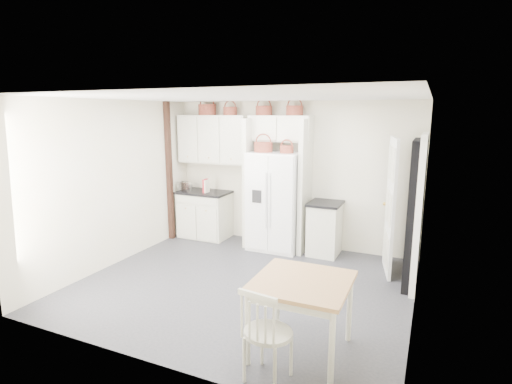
% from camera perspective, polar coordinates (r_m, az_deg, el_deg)
% --- Properties ---
extents(floor, '(4.50, 4.50, 0.00)m').
position_cam_1_polar(floor, '(5.83, -1.79, -13.03)').
color(floor, '#2A2A33').
rests_on(floor, ground).
extents(ceiling, '(4.50, 4.50, 0.00)m').
position_cam_1_polar(ceiling, '(5.32, -1.97, 13.41)').
color(ceiling, white).
rests_on(ceiling, wall_back).
extents(wall_back, '(4.50, 0.00, 4.50)m').
position_cam_1_polar(wall_back, '(7.25, 5.05, 2.52)').
color(wall_back, beige).
rests_on(wall_back, floor).
extents(wall_left, '(0.00, 4.00, 4.00)m').
position_cam_1_polar(wall_left, '(6.71, -19.44, 1.19)').
color(wall_left, beige).
rests_on(wall_left, floor).
extents(wall_right, '(0.00, 4.00, 4.00)m').
position_cam_1_polar(wall_right, '(4.90, 22.52, -2.59)').
color(wall_right, beige).
rests_on(wall_right, floor).
extents(refrigerator, '(0.89, 0.72, 1.73)m').
position_cam_1_polar(refrigerator, '(7.06, 2.91, -1.29)').
color(refrigerator, white).
rests_on(refrigerator, floor).
extents(base_cab_left, '(0.94, 0.59, 0.87)m').
position_cam_1_polar(base_cab_left, '(7.86, -7.32, -3.29)').
color(base_cab_left, beige).
rests_on(base_cab_left, floor).
extents(base_cab_right, '(0.50, 0.59, 0.87)m').
position_cam_1_polar(base_cab_right, '(6.96, 9.78, -5.28)').
color(base_cab_right, beige).
rests_on(base_cab_right, floor).
extents(dining_table, '(0.94, 0.94, 0.78)m').
position_cam_1_polar(dining_table, '(4.23, 6.46, -17.22)').
color(dining_table, '#A87044').
rests_on(dining_table, floor).
extents(windsor_chair, '(0.50, 0.47, 0.92)m').
position_cam_1_polar(windsor_chair, '(3.80, 1.75, -19.45)').
color(windsor_chair, beige).
rests_on(windsor_chair, floor).
extents(counter_left, '(0.98, 0.63, 0.04)m').
position_cam_1_polar(counter_left, '(7.75, -7.40, -0.04)').
color(counter_left, black).
rests_on(counter_left, base_cab_left).
extents(counter_right, '(0.54, 0.63, 0.04)m').
position_cam_1_polar(counter_right, '(6.84, 9.91, -1.62)').
color(counter_right, black).
rests_on(counter_right, base_cab_right).
extents(toaster, '(0.28, 0.19, 0.18)m').
position_cam_1_polar(toaster, '(7.84, -10.13, 0.81)').
color(toaster, silver).
rests_on(toaster, counter_left).
extents(cookbook_red, '(0.05, 0.17, 0.26)m').
position_cam_1_polar(cookbook_red, '(7.62, -7.24, 0.89)').
color(cookbook_red, red).
rests_on(cookbook_red, counter_left).
extents(cookbook_cream, '(0.04, 0.16, 0.24)m').
position_cam_1_polar(cookbook_cream, '(7.61, -7.07, 0.83)').
color(cookbook_cream, white).
rests_on(cookbook_cream, counter_left).
extents(basket_upper_b, '(0.34, 0.34, 0.20)m').
position_cam_1_polar(basket_upper_b, '(7.70, -7.00, 11.59)').
color(basket_upper_b, maroon).
rests_on(basket_upper_b, upper_cabinet).
extents(basket_upper_c, '(0.26, 0.26, 0.15)m').
position_cam_1_polar(basket_upper_c, '(7.46, -3.72, 11.46)').
color(basket_upper_c, maroon).
rests_on(basket_upper_c, upper_cabinet).
extents(basket_bridge_a, '(0.30, 0.30, 0.17)m').
position_cam_1_polar(basket_bridge_a, '(7.17, 1.13, 11.55)').
color(basket_bridge_a, maroon).
rests_on(basket_bridge_a, bridge_cabinet).
extents(basket_bridge_b, '(0.29, 0.29, 0.17)m').
position_cam_1_polar(basket_bridge_b, '(6.97, 5.53, 11.51)').
color(basket_bridge_b, maroon).
rests_on(basket_bridge_b, bridge_cabinet).
extents(basket_fridge_a, '(0.32, 0.32, 0.17)m').
position_cam_1_polar(basket_fridge_a, '(6.90, 1.05, 6.43)').
color(basket_fridge_a, maroon).
rests_on(basket_fridge_a, refrigerator).
extents(basket_fridge_b, '(0.23, 0.23, 0.12)m').
position_cam_1_polar(basket_fridge_b, '(6.74, 4.41, 6.09)').
color(basket_fridge_b, maroon).
rests_on(basket_fridge_b, refrigerator).
extents(upper_cabinet, '(1.40, 0.34, 0.90)m').
position_cam_1_polar(upper_cabinet, '(7.65, -6.06, 7.49)').
color(upper_cabinet, beige).
rests_on(upper_cabinet, wall_back).
extents(bridge_cabinet, '(1.12, 0.34, 0.45)m').
position_cam_1_polar(bridge_cabinet, '(7.06, 3.55, 9.04)').
color(bridge_cabinet, beige).
rests_on(bridge_cabinet, wall_back).
extents(fridge_panel_left, '(0.08, 0.60, 2.30)m').
position_cam_1_polar(fridge_panel_left, '(7.24, -0.69, 1.35)').
color(fridge_panel_left, beige).
rests_on(fridge_panel_left, floor).
extents(fridge_panel_right, '(0.08, 0.60, 2.30)m').
position_cam_1_polar(fridge_panel_right, '(6.88, 7.04, 0.74)').
color(fridge_panel_right, beige).
rests_on(fridge_panel_right, floor).
extents(trim_post, '(0.09, 0.09, 2.60)m').
position_cam_1_polar(trim_post, '(7.70, -12.29, 2.82)').
color(trim_post, black).
rests_on(trim_post, floor).
extents(doorway_void, '(0.18, 0.85, 2.05)m').
position_cam_1_polar(doorway_void, '(5.94, 21.78, -2.94)').
color(doorway_void, black).
rests_on(doorway_void, floor).
extents(door_slab, '(0.21, 0.79, 2.05)m').
position_cam_1_polar(door_slab, '(6.29, 18.65, -1.96)').
color(door_slab, white).
rests_on(door_slab, floor).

